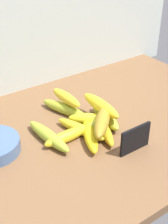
{
  "coord_description": "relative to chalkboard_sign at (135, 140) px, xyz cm",
  "views": [
    {
      "loc": [
        -59.37,
        -70.55,
        63.66
      ],
      "look_at": [
        -7.48,
        2.85,
        8.0
      ],
      "focal_mm": 50.97,
      "sensor_mm": 36.0,
      "label": 1
    }
  ],
  "objects": [
    {
      "name": "banana_2",
      "position": [
        -14.18,
        15.58,
        -1.99
      ],
      "size": [
        16.18,
        3.98,
        3.74
      ],
      "primitive_type": "ellipsoid",
      "rotation": [
        0.0,
        0.0,
        0.01
      ],
      "color": "yellow",
      "rests_on": "counter_top"
    },
    {
      "name": "banana_1",
      "position": [
        -18.95,
        18.86,
        -1.87
      ],
      "size": [
        5.85,
        20.84,
        3.97
      ],
      "primitive_type": "ellipsoid",
      "rotation": [
        0.0,
        0.0,
        4.8
      ],
      "color": "#A6BA32",
      "rests_on": "counter_top"
    },
    {
      "name": "banana_10",
      "position": [
        1.27,
        18.4,
        2.56
      ],
      "size": [
        4.38,
        18.51,
        4.13
      ],
      "primitive_type": "ellipsoid",
      "rotation": [
        0.0,
        0.0,
        1.56
      ],
      "color": "yellow",
      "rests_on": "banana_7"
    },
    {
      "name": "banana_5",
      "position": [
        -2.46,
        18.95,
        -1.81
      ],
      "size": [
        14.07,
        13.1,
        4.1
      ],
      "primitive_type": "ellipsoid",
      "rotation": [
        0.0,
        0.0,
        5.56
      ],
      "color": "yellow",
      "rests_on": "counter_top"
    },
    {
      "name": "banana_4",
      "position": [
        -8.41,
        16.51,
        -2.15
      ],
      "size": [
        8.68,
        18.77,
        3.42
      ],
      "primitive_type": "ellipsoid",
      "rotation": [
        0.0,
        0.0,
        1.87
      ],
      "color": "yellow",
      "rests_on": "counter_top"
    },
    {
      "name": "banana_3",
      "position": [
        -1.1,
        15.62,
        -1.79
      ],
      "size": [
        15.79,
        7.69,
        4.12
      ],
      "primitive_type": "ellipsoid",
      "rotation": [
        0.0,
        0.0,
        3.39
      ],
      "color": "gold",
      "rests_on": "counter_top"
    },
    {
      "name": "banana_9",
      "position": [
        -4.68,
        30.79,
        1.87
      ],
      "size": [
        4.62,
        15.55,
        3.73
      ],
      "primitive_type": "ellipsoid",
      "rotation": [
        0.0,
        0.0,
        4.77
      ],
      "color": "yellow",
      "rests_on": "banana_0"
    },
    {
      "name": "banana_7",
      "position": [
        2.48,
        17.24,
        -1.68
      ],
      "size": [
        7.7,
        18.01,
        4.35
      ],
      "primitive_type": "ellipsoid",
      "rotation": [
        0.0,
        0.0,
        1.37
      ],
      "color": "gold",
      "rests_on": "counter_top"
    },
    {
      "name": "counter_top",
      "position": [
        3.09,
        17.26,
        -5.36
      ],
      "size": [
        110.0,
        76.0,
        3.0
      ],
      "primitive_type": "cube",
      "color": "brown",
      "rests_on": "ground"
    },
    {
      "name": "banana_11",
      "position": [
        -3.41,
        11.51,
        1.82
      ],
      "size": [
        16.32,
        16.02,
        4.4
      ],
      "primitive_type": "ellipsoid",
      "rotation": [
        0.0,
        0.0,
        3.91
      ],
      "color": "#A78426",
      "rests_on": "banana_6"
    },
    {
      "name": "banana_0",
      "position": [
        -6.06,
        30.38,
        -1.93
      ],
      "size": [
        10.1,
        19.01,
        3.86
      ],
      "primitive_type": "ellipsoid",
      "rotation": [
        0.0,
        0.0,
        5.06
      ],
      "color": "#A7B72E",
      "rests_on": "counter_top"
    },
    {
      "name": "chalkboard_sign",
      "position": [
        0.0,
        0.0,
        0.0
      ],
      "size": [
        11.0,
        1.8,
        8.4
      ],
      "color": "black",
      "rests_on": "counter_top"
    },
    {
      "name": "banana_6",
      "position": [
        -2.11,
        12.15,
        -2.12
      ],
      "size": [
        10.32,
        18.61,
        3.48
      ],
      "primitive_type": "ellipsoid",
      "rotation": [
        0.0,
        0.0,
        4.32
      ],
      "color": "gold",
      "rests_on": "counter_top"
    },
    {
      "name": "back_wall",
      "position": [
        3.09,
        56.26,
        28.14
      ],
      "size": [
        130.0,
        2.0,
        70.0
      ],
      "primitive_type": "cube",
      "color": "silver",
      "rests_on": "ground"
    },
    {
      "name": "banana_8",
      "position": [
        -8.19,
        11.44,
        -1.9
      ],
      "size": [
        11.23,
        17.18,
        3.92
      ],
      "primitive_type": "ellipsoid",
      "rotation": [
        0.0,
        0.0,
        4.25
      ],
      "color": "yellow",
      "rests_on": "counter_top"
    }
  ]
}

